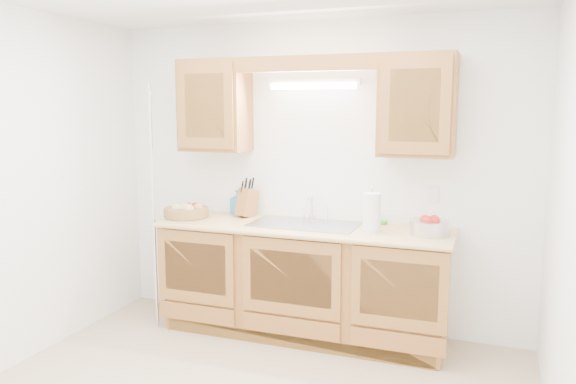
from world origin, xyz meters
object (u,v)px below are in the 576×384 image
at_px(fruit_basket, 186,211).
at_px(knife_block, 247,202).
at_px(apple_bowl, 429,226).
at_px(paper_towel, 372,212).

height_order(fruit_basket, knife_block, knife_block).
distance_m(fruit_basket, apple_bowl, 1.99).
distance_m(knife_block, apple_bowl, 1.54).
relative_size(knife_block, apple_bowl, 0.98).
distance_m(knife_block, paper_towel, 1.12).
height_order(knife_block, apple_bowl, knife_block).
bearing_deg(fruit_basket, knife_block, 22.54).
relative_size(paper_towel, apple_bowl, 0.96).
relative_size(knife_block, paper_towel, 1.02).
bearing_deg(knife_block, fruit_basket, -137.55).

